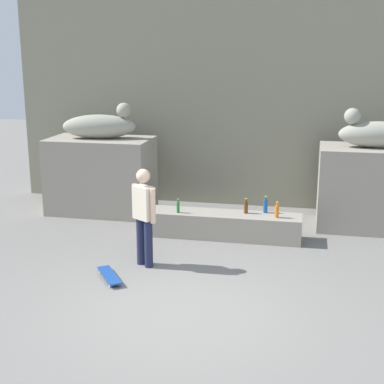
{
  "coord_description": "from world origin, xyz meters",
  "views": [
    {
      "loc": [
        1.55,
        -6.98,
        3.54
      ],
      "look_at": [
        -0.42,
        2.41,
        1.1
      ],
      "focal_mm": 52.24,
      "sensor_mm": 36.0,
      "label": 1
    }
  ],
  "objects_px": {
    "statue_reclining_right": "(378,133)",
    "bottle_brown": "(246,207)",
    "statue_reclining_left": "(101,125)",
    "bottle_blue": "(266,206)",
    "skateboard": "(109,275)",
    "skater": "(144,213)",
    "bottle_green": "(178,207)",
    "bottle_orange": "(277,211)"
  },
  "relations": [
    {
      "from": "statue_reclining_right",
      "to": "bottle_brown",
      "type": "distance_m",
      "value": 3.01
    },
    {
      "from": "statue_reclining_left",
      "to": "bottle_blue",
      "type": "xyz_separation_m",
      "value": [
        3.7,
        -1.01,
        -1.33
      ]
    },
    {
      "from": "skateboard",
      "to": "bottle_blue",
      "type": "height_order",
      "value": "bottle_blue"
    },
    {
      "from": "statue_reclining_left",
      "to": "skater",
      "type": "xyz_separation_m",
      "value": [
        1.84,
        -2.95,
        -1.03
      ]
    },
    {
      "from": "bottle_blue",
      "to": "bottle_green",
      "type": "distance_m",
      "value": 1.69
    },
    {
      "from": "statue_reclining_left",
      "to": "skater",
      "type": "bearing_deg",
      "value": -68.47
    },
    {
      "from": "statue_reclining_left",
      "to": "bottle_orange",
      "type": "xyz_separation_m",
      "value": [
        3.93,
        -1.3,
        -1.34
      ]
    },
    {
      "from": "skateboard",
      "to": "statue_reclining_left",
      "type": "bearing_deg",
      "value": 166.52
    },
    {
      "from": "statue_reclining_right",
      "to": "bottle_brown",
      "type": "bearing_deg",
      "value": 18.97
    },
    {
      "from": "skateboard",
      "to": "skater",
      "type": "bearing_deg",
      "value": 115.8
    },
    {
      "from": "bottle_orange",
      "to": "bottle_green",
      "type": "relative_size",
      "value": 1.1
    },
    {
      "from": "skater",
      "to": "skateboard",
      "type": "distance_m",
      "value": 1.17
    },
    {
      "from": "skater",
      "to": "bottle_orange",
      "type": "height_order",
      "value": "skater"
    },
    {
      "from": "statue_reclining_left",
      "to": "bottle_green",
      "type": "relative_size",
      "value": 6.0
    },
    {
      "from": "skateboard",
      "to": "bottle_orange",
      "type": "bearing_deg",
      "value": 98.19
    },
    {
      "from": "statue_reclining_left",
      "to": "statue_reclining_right",
      "type": "xyz_separation_m",
      "value": [
        5.78,
        -0.01,
        0.0
      ]
    },
    {
      "from": "skater",
      "to": "bottle_blue",
      "type": "xyz_separation_m",
      "value": [
        1.86,
        1.94,
        -0.3
      ]
    },
    {
      "from": "statue_reclining_right",
      "to": "bottle_brown",
      "type": "height_order",
      "value": "statue_reclining_right"
    },
    {
      "from": "bottle_blue",
      "to": "bottle_green",
      "type": "height_order",
      "value": "bottle_blue"
    },
    {
      "from": "bottle_orange",
      "to": "bottle_brown",
      "type": "distance_m",
      "value": 0.63
    },
    {
      "from": "bottle_brown",
      "to": "bottle_orange",
      "type": "bearing_deg",
      "value": -16.13
    },
    {
      "from": "bottle_brown",
      "to": "bottle_green",
      "type": "bearing_deg",
      "value": -169.7
    },
    {
      "from": "bottle_orange",
      "to": "bottle_green",
      "type": "distance_m",
      "value": 1.89
    },
    {
      "from": "skater",
      "to": "skateboard",
      "type": "relative_size",
      "value": 2.17
    },
    {
      "from": "statue_reclining_left",
      "to": "bottle_brown",
      "type": "xyz_separation_m",
      "value": [
        3.33,
        -1.12,
        -1.34
      ]
    },
    {
      "from": "bottle_blue",
      "to": "bottle_green",
      "type": "xyz_separation_m",
      "value": [
        -1.66,
        -0.35,
        -0.02
      ]
    },
    {
      "from": "bottle_orange",
      "to": "bottle_brown",
      "type": "bearing_deg",
      "value": 163.87
    },
    {
      "from": "statue_reclining_right",
      "to": "skateboard",
      "type": "height_order",
      "value": "statue_reclining_right"
    },
    {
      "from": "bottle_brown",
      "to": "skateboard",
      "type": "bearing_deg",
      "value": -126.71
    },
    {
      "from": "statue_reclining_right",
      "to": "bottle_orange",
      "type": "bearing_deg",
      "value": 29.37
    },
    {
      "from": "statue_reclining_right",
      "to": "bottle_green",
      "type": "height_order",
      "value": "statue_reclining_right"
    },
    {
      "from": "statue_reclining_right",
      "to": "bottle_orange",
      "type": "xyz_separation_m",
      "value": [
        -1.85,
        -1.29,
        -1.34
      ]
    },
    {
      "from": "statue_reclining_left",
      "to": "statue_reclining_right",
      "type": "bearing_deg",
      "value": -10.48
    },
    {
      "from": "skateboard",
      "to": "statue_reclining_right",
      "type": "bearing_deg",
      "value": 94.78
    },
    {
      "from": "skateboard",
      "to": "bottle_brown",
      "type": "height_order",
      "value": "bottle_brown"
    },
    {
      "from": "bottle_green",
      "to": "bottle_brown",
      "type": "bearing_deg",
      "value": 10.3
    },
    {
      "from": "bottle_green",
      "to": "statue_reclining_left",
      "type": "bearing_deg",
      "value": 146.37
    },
    {
      "from": "skateboard",
      "to": "bottle_blue",
      "type": "bearing_deg",
      "value": 104.33
    },
    {
      "from": "skater",
      "to": "bottle_brown",
      "type": "height_order",
      "value": "skater"
    },
    {
      "from": "skater",
      "to": "skateboard",
      "type": "xyz_separation_m",
      "value": [
        -0.38,
        -0.69,
        -0.86
      ]
    },
    {
      "from": "skater",
      "to": "bottle_orange",
      "type": "bearing_deg",
      "value": 70.74
    },
    {
      "from": "skateboard",
      "to": "bottle_green",
      "type": "relative_size",
      "value": 2.76
    }
  ]
}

